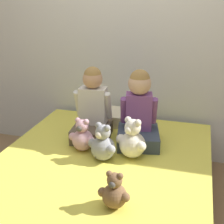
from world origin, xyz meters
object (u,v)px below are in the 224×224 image
at_px(bed, 101,184).
at_px(teddy_bear_between_children, 103,145).
at_px(child_on_left, 93,110).
at_px(child_on_right, 139,113).
at_px(pillow_at_headboard, 125,118).
at_px(teddy_bear_held_by_right_child, 132,141).
at_px(teddy_bear_at_foot_of_bed, 114,192).
at_px(teddy_bear_held_by_left_child, 82,137).

relative_size(bed, teddy_bear_between_children, 6.39).
xyz_separation_m(child_on_left, teddy_bear_between_children, (0.20, -0.36, -0.13)).
xyz_separation_m(child_on_right, pillow_at_headboard, (-0.20, 0.36, -0.20)).
xyz_separation_m(child_on_left, teddy_bear_held_by_right_child, (0.41, -0.26, -0.11)).
relative_size(teddy_bear_between_children, teddy_bear_at_foot_of_bed, 1.24).
bearing_deg(teddy_bear_held_by_left_child, child_on_left, 100.02).
relative_size(child_on_right, teddy_bear_between_children, 2.12).
distance_m(teddy_bear_held_by_left_child, teddy_bear_between_children, 0.23).
height_order(teddy_bear_at_foot_of_bed, pillow_at_headboard, teddy_bear_at_foot_of_bed).
bearing_deg(child_on_right, pillow_at_headboard, 107.45).
relative_size(child_on_left, child_on_right, 1.00).
xyz_separation_m(child_on_left, teddy_bear_held_by_left_child, (0.00, -0.26, -0.13)).
relative_size(bed, child_on_left, 3.02).
distance_m(child_on_left, teddy_bear_at_foot_of_bed, 1.00).
distance_m(bed, pillow_at_headboard, 0.80).
bearing_deg(child_on_right, teddy_bear_between_children, -130.37).
xyz_separation_m(teddy_bear_between_children, pillow_at_headboard, (-0.01, 0.73, -0.07)).
height_order(bed, child_on_right, child_on_right).
bearing_deg(child_on_right, teddy_bear_held_by_right_child, -100.67).
relative_size(child_on_left, teddy_bear_held_by_left_child, 2.27).
bearing_deg(pillow_at_headboard, teddy_bear_between_children, -89.32).
bearing_deg(teddy_bear_at_foot_of_bed, pillow_at_headboard, 105.98).
bearing_deg(bed, teddy_bear_held_by_left_child, 147.51).
height_order(teddy_bear_held_by_left_child, teddy_bear_held_by_right_child, teddy_bear_held_by_right_child).
height_order(teddy_bear_held_by_left_child, teddy_bear_at_foot_of_bed, teddy_bear_held_by_left_child).
bearing_deg(teddy_bear_between_children, teddy_bear_held_by_left_child, 175.08).
bearing_deg(teddy_bear_between_children, bed, -89.37).
relative_size(teddy_bear_held_by_left_child, teddy_bear_held_by_right_child, 0.85).
relative_size(bed, child_on_right, 3.01).
bearing_deg(teddy_bear_held_by_right_child, child_on_right, 115.49).
distance_m(teddy_bear_held_by_right_child, teddy_bear_between_children, 0.23).
bearing_deg(teddy_bear_between_children, pillow_at_headboard, 112.23).
distance_m(bed, teddy_bear_between_children, 0.34).
height_order(child_on_left, teddy_bear_between_children, child_on_left).
xyz_separation_m(teddy_bear_held_by_left_child, teddy_bear_at_foot_of_bed, (0.44, -0.62, -0.02)).
relative_size(teddy_bear_between_children, pillow_at_headboard, 0.64).
bearing_deg(teddy_bear_held_by_left_child, bed, -22.98).
relative_size(child_on_left, teddy_bear_between_children, 2.11).
height_order(child_on_right, teddy_bear_at_foot_of_bed, child_on_right).
bearing_deg(bed, pillow_at_headboard, 90.00).
height_order(child_on_left, pillow_at_headboard, child_on_left).
bearing_deg(pillow_at_headboard, teddy_bear_held_by_right_child, -71.40).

